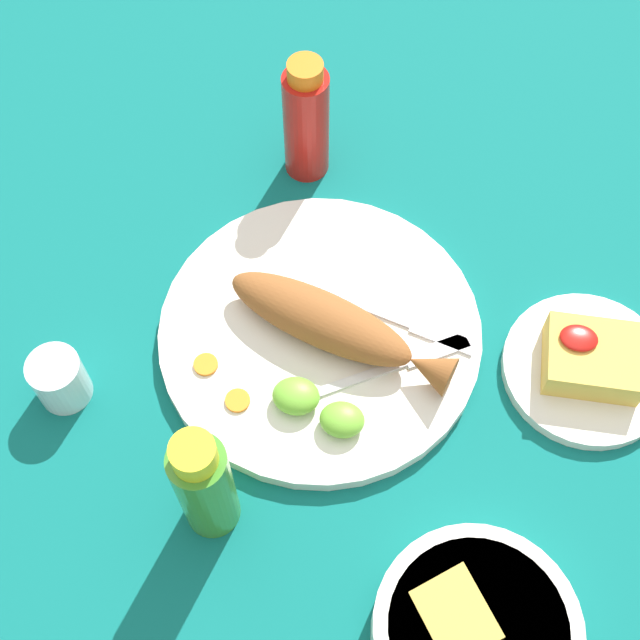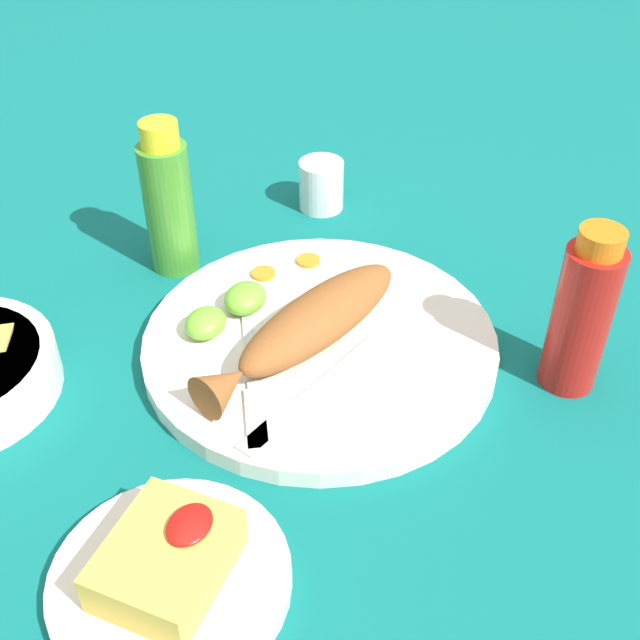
% 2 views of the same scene
% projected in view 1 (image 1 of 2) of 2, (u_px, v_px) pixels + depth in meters
% --- Properties ---
extents(ground_plane, '(4.00, 4.00, 0.00)m').
position_uv_depth(ground_plane, '(320.00, 337.00, 0.95)').
color(ground_plane, '#0C605B').
extents(main_plate, '(0.34, 0.34, 0.02)m').
position_uv_depth(main_plate, '(320.00, 333.00, 0.94)').
color(main_plate, silver).
rests_on(main_plate, ground_plane).
extents(fried_fish, '(0.25, 0.13, 0.05)m').
position_uv_depth(fried_fish, '(333.00, 324.00, 0.91)').
color(fried_fish, brown).
rests_on(fried_fish, main_plate).
extents(fork_near, '(0.18, 0.06, 0.00)m').
position_uv_depth(fork_near, '(403.00, 322.00, 0.94)').
color(fork_near, silver).
rests_on(fork_near, main_plate).
extents(fork_far, '(0.17, 0.10, 0.00)m').
position_uv_depth(fork_far, '(397.00, 365.00, 0.91)').
color(fork_far, silver).
rests_on(fork_far, main_plate).
extents(carrot_slice_near, '(0.03, 0.03, 0.00)m').
position_uv_depth(carrot_slice_near, '(206.00, 365.00, 0.91)').
color(carrot_slice_near, orange).
rests_on(carrot_slice_near, main_plate).
extents(carrot_slice_mid, '(0.03, 0.03, 0.00)m').
position_uv_depth(carrot_slice_mid, '(238.00, 401.00, 0.89)').
color(carrot_slice_mid, orange).
rests_on(carrot_slice_mid, main_plate).
extents(lime_wedge_main, '(0.05, 0.04, 0.03)m').
position_uv_depth(lime_wedge_main, '(296.00, 396.00, 0.88)').
color(lime_wedge_main, '#6BB233').
rests_on(lime_wedge_main, main_plate).
extents(lime_wedge_side, '(0.04, 0.04, 0.02)m').
position_uv_depth(lime_wedge_side, '(342.00, 420.00, 0.87)').
color(lime_wedge_side, '#6BB233').
rests_on(lime_wedge_side, main_plate).
extents(hot_sauce_bottle_red, '(0.05, 0.05, 0.16)m').
position_uv_depth(hot_sauce_bottle_red, '(306.00, 121.00, 1.00)').
color(hot_sauce_bottle_red, '#B21914').
rests_on(hot_sauce_bottle_red, ground_plane).
extents(hot_sauce_bottle_green, '(0.05, 0.05, 0.17)m').
position_uv_depth(hot_sauce_bottle_green, '(204.00, 485.00, 0.79)').
color(hot_sauce_bottle_green, '#3D8428').
rests_on(hot_sauce_bottle_green, ground_plane).
extents(salt_cup, '(0.05, 0.05, 0.06)m').
position_uv_depth(salt_cup, '(61.00, 381.00, 0.90)').
color(salt_cup, silver).
rests_on(salt_cup, ground_plane).
extents(side_plate_fries, '(0.17, 0.17, 0.01)m').
position_uv_depth(side_plate_fries, '(586.00, 371.00, 0.92)').
color(side_plate_fries, silver).
rests_on(side_plate_fries, ground_plane).
extents(fries_pile, '(0.10, 0.08, 0.04)m').
position_uv_depth(fries_pile, '(592.00, 360.00, 0.90)').
color(fries_pile, gold).
rests_on(fries_pile, side_plate_fries).
extents(guacamole_bowl, '(0.18, 0.18, 0.06)m').
position_uv_depth(guacamole_bowl, '(476.00, 632.00, 0.78)').
color(guacamole_bowl, white).
rests_on(guacamole_bowl, ground_plane).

